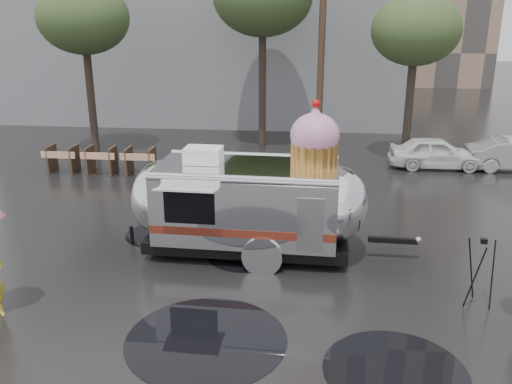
# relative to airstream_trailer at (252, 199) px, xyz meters

# --- Properties ---
(ground) EXTENTS (120.00, 120.00, 0.00)m
(ground) POSITION_rel_airstream_trailer_xyz_m (-0.81, -3.66, -1.39)
(ground) COLOR black
(ground) RESTS_ON ground
(puddles) EXTENTS (13.31, 7.51, 0.01)m
(puddles) POSITION_rel_airstream_trailer_xyz_m (-2.37, -3.03, -1.38)
(puddles) COLOR black
(puddles) RESTS_ON ground
(utility_pole) EXTENTS (1.60, 0.28, 9.00)m
(utility_pole) POSITION_rel_airstream_trailer_xyz_m (1.69, 10.34, 3.23)
(utility_pole) COLOR #473323
(utility_pole) RESTS_ON ground
(tree_left) EXTENTS (3.64, 3.64, 6.95)m
(tree_left) POSITION_rel_airstream_trailer_xyz_m (-7.81, 9.34, 4.10)
(tree_left) COLOR #382D26
(tree_left) RESTS_ON ground
(tree_right) EXTENTS (3.36, 3.36, 6.42)m
(tree_right) POSITION_rel_airstream_trailer_xyz_m (5.19, 9.34, 3.67)
(tree_right) COLOR #382D26
(tree_right) RESTS_ON ground
(barricade_row) EXTENTS (4.30, 0.80, 1.00)m
(barricade_row) POSITION_rel_airstream_trailer_xyz_m (-6.36, 6.30, -0.87)
(barricade_row) COLOR #473323
(barricade_row) RESTS_ON ground
(airstream_trailer) EXTENTS (7.36, 2.84, 3.96)m
(airstream_trailer) POSITION_rel_airstream_trailer_xyz_m (0.00, 0.00, 0.00)
(airstream_trailer) COLOR silver
(airstream_trailer) RESTS_ON ground
(tripod) EXTENTS (0.56, 0.61, 1.49)m
(tripod) POSITION_rel_airstream_trailer_xyz_m (4.92, -2.11, -0.51)
(tripod) COLOR black
(tripod) RESTS_ON ground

